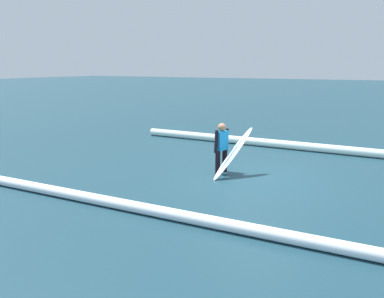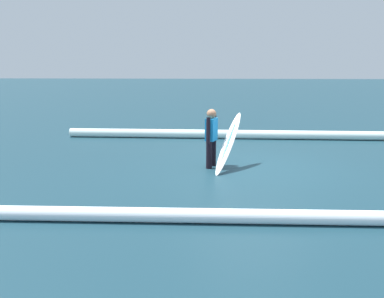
# 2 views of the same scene
# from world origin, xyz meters

# --- Properties ---
(ground_plane) EXTENTS (151.90, 151.90, 0.00)m
(ground_plane) POSITION_xyz_m (0.00, 0.00, 0.00)
(ground_plane) COLOR #1A3A48
(surfer) EXTENTS (0.30, 0.54, 1.37)m
(surfer) POSITION_xyz_m (0.94, 0.08, 0.77)
(surfer) COLOR black
(surfer) RESTS_ON ground_plane
(surfboard) EXTENTS (0.77, 1.40, 1.27)m
(surfboard) POSITION_xyz_m (0.54, 0.21, 0.62)
(surfboard) COLOR white
(surfboard) RESTS_ON ground_plane
(wave_crest_foreground) EXTENTS (14.17, 0.36, 0.29)m
(wave_crest_foreground) POSITION_xyz_m (-1.28, -3.77, 0.15)
(wave_crest_foreground) COLOR white
(wave_crest_foreground) RESTS_ON ground_plane
(wave_crest_midground) EXTENTS (20.68, 0.91, 0.23)m
(wave_crest_midground) POSITION_xyz_m (-1.50, 3.43, 0.11)
(wave_crest_midground) COLOR white
(wave_crest_midground) RESTS_ON ground_plane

